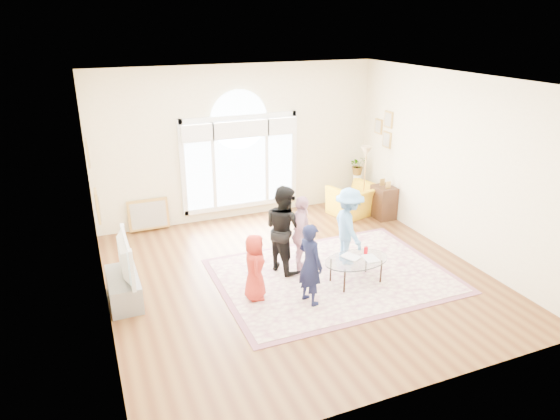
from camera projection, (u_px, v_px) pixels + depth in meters
name	position (u px, v px, depth m)	size (l,w,h in m)	color
ground	(298.00, 276.00, 8.33)	(6.00, 6.00, 0.00)	#522C14
room_shell	(242.00, 147.00, 10.21)	(6.00, 6.00, 6.00)	beige
area_rug	(333.00, 276.00, 8.33)	(3.60, 2.60, 0.02)	beige
rug_border	(333.00, 276.00, 8.34)	(3.80, 2.80, 0.01)	#854D5E
tv_console	(124.00, 289.00, 7.54)	(0.45, 1.00, 0.42)	gray
television	(120.00, 257.00, 7.35)	(0.17, 1.10, 0.63)	black
coffee_table	(356.00, 260.00, 8.00)	(1.16, 0.79, 0.54)	silver
armchair	(355.00, 200.00, 10.87)	(0.99, 0.87, 0.65)	gold
side_cabinet	(383.00, 202.00, 10.66)	(0.40, 0.50, 0.70)	black
floor_lamp	(366.00, 157.00, 10.57)	(0.28, 0.28, 1.51)	black
plant_pedestal	(357.00, 189.00, 11.48)	(0.20, 0.20, 0.70)	white
potted_plant	(358.00, 165.00, 11.28)	(0.39, 0.34, 0.43)	#33722D
leaning_picture	(150.00, 230.00, 10.13)	(0.80, 0.05, 0.62)	tan
child_red	(255.00, 267.00, 7.48)	(0.51, 0.33, 1.04)	#B52C20
child_navy	(310.00, 264.00, 7.33)	(0.46, 0.30, 1.27)	#111635
child_black	(284.00, 229.00, 8.27)	(0.73, 0.57, 1.49)	black
child_pink	(301.00, 235.00, 8.23)	(0.78, 0.33, 1.34)	#D79BB1
child_blue	(349.00, 227.00, 8.52)	(0.88, 0.51, 1.36)	#5E99D1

